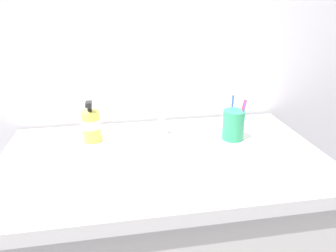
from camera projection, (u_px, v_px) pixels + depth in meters
tiled_wall_back at (149, 28)px, 1.16m from camera, size 2.25×0.04×2.40m
vanity_counter at (164, 251)px, 1.16m from camera, size 1.05×0.60×0.83m
sink_basin at (170, 165)px, 1.01m from camera, size 0.40×0.40×0.11m
faucet at (161, 116)px, 1.14m from camera, size 0.02×0.14×0.12m
toothbrush_cup at (233, 125)px, 1.09m from camera, size 0.08×0.08×0.11m
toothbrush_purple at (243, 113)px, 1.06m from camera, size 0.04×0.02×0.17m
toothbrush_blue at (232, 109)px, 1.11m from camera, size 0.02×0.03×0.17m
toothbrush_red at (242, 110)px, 1.08m from camera, size 0.05×0.01×0.18m
soap_dispenser at (91, 125)px, 1.07m from camera, size 0.07×0.07×0.15m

